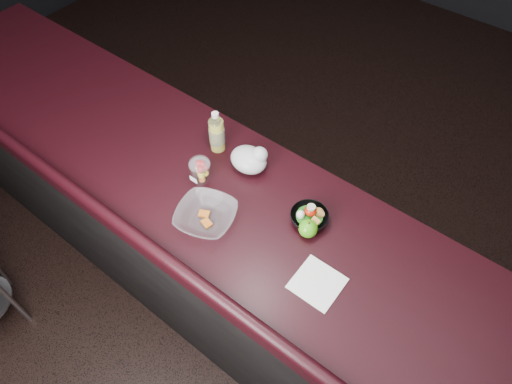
# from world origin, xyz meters

# --- Properties ---
(ground) EXTENTS (8.00, 8.00, 0.00)m
(ground) POSITION_xyz_m (0.00, 0.00, 0.00)
(ground) COLOR black
(ground) RESTS_ON ground
(room_shell) EXTENTS (8.00, 8.00, 8.00)m
(room_shell) POSITION_xyz_m (0.00, 0.00, 1.83)
(room_shell) COLOR black
(room_shell) RESTS_ON ground
(counter) EXTENTS (4.06, 0.71, 1.02)m
(counter) POSITION_xyz_m (0.00, 0.30, 0.51)
(counter) COLOR black
(counter) RESTS_ON ground
(lemonade_bottle) EXTENTS (0.07, 0.07, 0.20)m
(lemonade_bottle) POSITION_xyz_m (-0.33, 0.48, 1.10)
(lemonade_bottle) COLOR gold
(lemonade_bottle) RESTS_ON counter
(fruit_cup) EXTENTS (0.09, 0.09, 0.12)m
(fruit_cup) POSITION_xyz_m (-0.27, 0.30, 1.08)
(fruit_cup) COLOR white
(fruit_cup) RESTS_ON counter
(green_apple) EXTENTS (0.07, 0.07, 0.07)m
(green_apple) POSITION_xyz_m (0.22, 0.35, 1.05)
(green_apple) COLOR #2A9010
(green_apple) RESTS_ON counter
(plastic_bag) EXTENTS (0.16, 0.13, 0.12)m
(plastic_bag) POSITION_xyz_m (-0.15, 0.48, 1.07)
(plastic_bag) COLOR silver
(plastic_bag) RESTS_ON counter
(snack_bowl) EXTENTS (0.16, 0.16, 0.08)m
(snack_bowl) POSITION_xyz_m (0.19, 0.40, 1.05)
(snack_bowl) COLOR black
(snack_bowl) RESTS_ON counter
(takeout_bowl) EXTENTS (0.28, 0.28, 0.05)m
(takeout_bowl) POSITION_xyz_m (-0.12, 0.17, 1.05)
(takeout_bowl) COLOR silver
(takeout_bowl) RESTS_ON counter
(paper_napkin) EXTENTS (0.16, 0.16, 0.00)m
(paper_napkin) POSITION_xyz_m (0.36, 0.20, 1.02)
(paper_napkin) COLOR white
(paper_napkin) RESTS_ON counter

